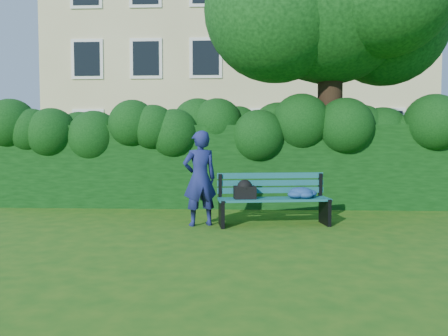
{
  "coord_description": "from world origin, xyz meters",
  "views": [
    {
      "loc": [
        0.41,
        -7.52,
        1.41
      ],
      "look_at": [
        0.0,
        0.6,
        0.95
      ],
      "focal_mm": 35.0,
      "sensor_mm": 36.0,
      "label": 1
    }
  ],
  "objects": [
    {
      "name": "park_bench",
      "position": [
        0.93,
        0.0,
        0.5
      ],
      "size": [
        1.97,
        0.84,
        0.89
      ],
      "rotation": [
        0.0,
        0.0,
        0.16
      ],
      "color": "#0F494F",
      "rests_on": "ground"
    },
    {
      "name": "man_reading",
      "position": [
        -0.38,
        -0.13,
        0.81
      ],
      "size": [
        0.7,
        0.6,
        1.63
      ],
      "primitive_type": "imported",
      "rotation": [
        0.0,
        0.0,
        3.56
      ],
      "color": "navy",
      "rests_on": "ground"
    },
    {
      "name": "ground",
      "position": [
        0.0,
        0.0,
        0.0
      ],
      "size": [
        80.0,
        80.0,
        0.0
      ],
      "primitive_type": "plane",
      "color": "#1E5613",
      "rests_on": "ground"
    },
    {
      "name": "hedge",
      "position": [
        0.0,
        2.2,
        0.9
      ],
      "size": [
        10.0,
        1.0,
        1.8
      ],
      "color": "black",
      "rests_on": "ground"
    },
    {
      "name": "apartment_building",
      "position": [
        -0.0,
        13.99,
        6.0
      ],
      "size": [
        16.0,
        8.08,
        12.0
      ],
      "color": "#C1B781",
      "rests_on": "ground"
    }
  ]
}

